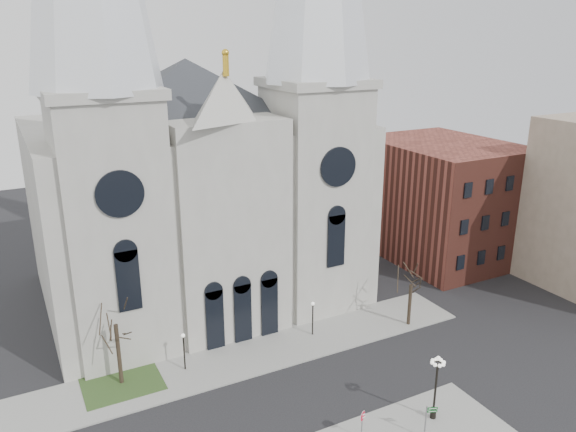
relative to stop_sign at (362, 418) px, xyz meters
name	(u,v)px	position (x,y,z in m)	size (l,w,h in m)	color
ground	(320,432)	(-2.10, 1.93, -1.68)	(160.00, 160.00, 0.00)	black
sidewalk_far	(255,354)	(-2.10, 12.93, -1.61)	(40.00, 6.00, 0.14)	gray
grass_patch	(122,383)	(-13.10, 13.93, -1.59)	(6.00, 5.00, 0.18)	#29451D
cathedral	(199,121)	(-2.10, 24.79, 16.80)	(33.00, 26.66, 54.00)	#A09D95
bg_building_brick	(441,199)	(27.90, 23.93, 5.32)	(14.00, 18.00, 14.00)	brown
tree_left	(115,321)	(-13.10, 13.93, 3.90)	(3.20, 3.20, 7.50)	black
tree_right	(411,282)	(12.90, 10.93, 2.79)	(3.20, 3.20, 6.00)	black
ped_lamp_left	(184,345)	(-8.10, 13.43, 0.65)	(0.32, 0.32, 3.26)	black
ped_lamp_right	(313,313)	(3.90, 13.43, 0.65)	(0.32, 0.32, 3.26)	black
stop_sign	(362,418)	(0.00, 0.00, 0.00)	(0.76, 0.14, 2.13)	slate
globe_lamp	(436,380)	(5.72, -0.65, 1.61)	(1.38, 1.38, 5.02)	black
street_name_sign	(427,419)	(3.90, -1.97, -0.10)	(0.74, 0.34, 2.46)	slate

